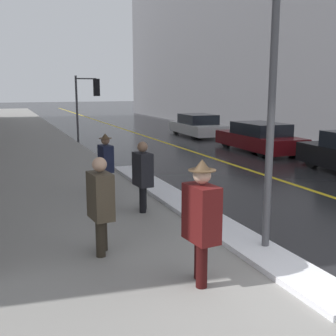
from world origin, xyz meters
name	(u,v)px	position (x,y,z in m)	size (l,w,h in m)	color
ground_plane	(314,302)	(0.00, 0.00, 0.00)	(160.00, 160.00, 0.00)	#232326
sidewalk_slab	(40,150)	(-2.00, 15.00, 0.01)	(4.00, 80.00, 0.01)	gray
road_centre_stripe	(168,144)	(4.00, 15.00, 0.00)	(0.16, 80.00, 0.00)	gold
snow_bank_curb	(186,206)	(0.23, 4.49, 0.05)	(0.76, 9.98, 0.10)	white
lamp_post	(274,55)	(0.40, 1.65, 3.17)	(0.28, 0.28, 5.35)	#515156
traffic_light_near	(90,94)	(0.94, 18.47, 2.37)	(1.31, 0.40, 3.29)	#515156
pedestrian_in_glasses	(201,217)	(-1.11, 1.00, 0.96)	(0.37, 0.57, 1.75)	#340C0C
pedestrian_nearside	(101,201)	(-2.14, 2.54, 0.89)	(0.36, 0.55, 1.60)	#2A241B
pedestrian_with_shoulder_bag	(143,173)	(-0.75, 4.60, 0.85)	(0.34, 0.73, 1.54)	black
pedestrian_in_fedora	(106,160)	(-1.09, 6.57, 0.84)	(0.33, 0.50, 1.54)	black
parked_car_maroon	(259,138)	(6.68, 11.25, 0.58)	(1.83, 4.72, 1.22)	#600F14
parked_car_white	(197,126)	(6.79, 17.55, 0.57)	(1.92, 4.50, 1.22)	silver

